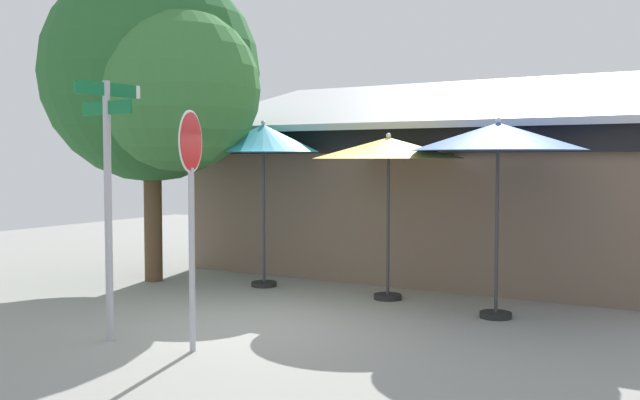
{
  "coord_description": "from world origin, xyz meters",
  "views": [
    {
      "loc": [
        5.52,
        -7.98,
        2.2
      ],
      "look_at": [
        0.18,
        1.2,
        1.6
      ],
      "focal_mm": 40.39,
      "sensor_mm": 36.0,
      "label": 1
    }
  ],
  "objects": [
    {
      "name": "stop_sign",
      "position": [
        0.17,
        -1.68,
        1.89
      ],
      "size": [
        0.25,
        0.67,
        2.76
      ],
      "color": "#A8AAB2",
      "rests_on": "ground"
    },
    {
      "name": "patio_umbrella_mustard_center",
      "position": [
        0.81,
        2.25,
        2.36
      ],
      "size": [
        2.39,
        2.39,
        2.61
      ],
      "color": "black",
      "rests_on": "ground"
    },
    {
      "name": "ground_plane",
      "position": [
        0.0,
        0.0,
        -0.05
      ],
      "size": [
        28.0,
        28.0,
        0.1
      ],
      "primitive_type": "cube",
      "color": "gray"
    },
    {
      "name": "cafe_building",
      "position": [
        0.61,
        5.37,
        1.54
      ],
      "size": [
        9.62,
        4.87,
        3.96
      ],
      "color": "#705B4C",
      "rests_on": "ground"
    },
    {
      "name": "patio_umbrella_teal_left",
      "position": [
        -1.54,
        2.23,
        2.54
      ],
      "size": [
        1.93,
        1.93,
        2.87
      ],
      "color": "black",
      "rests_on": "ground"
    },
    {
      "name": "patio_umbrella_royal_blue_right",
      "position": [
        2.67,
        1.79,
        2.49
      ],
      "size": [
        2.39,
        2.39,
        2.77
      ],
      "color": "black",
      "rests_on": "ground"
    },
    {
      "name": "shade_tree",
      "position": [
        -3.32,
        1.57,
        3.63
      ],
      "size": [
        4.36,
        3.88,
        5.68
      ],
      "color": "brown",
      "rests_on": "ground"
    },
    {
      "name": "street_sign_post",
      "position": [
        -1.02,
        -1.8,
        1.92
      ],
      "size": [
        0.88,
        0.94,
        3.14
      ],
      "color": "#A8AAB2",
      "rests_on": "ground"
    }
  ]
}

